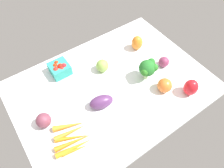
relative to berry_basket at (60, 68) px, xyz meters
The scene contains 11 objects.
tablecloth 31.11cm from the berry_basket, 126.82° to the left, with size 104.00×76.00×2.00cm, color white.
berry_basket is the anchor object (origin of this frame).
broccoli_head 48.56cm from the berry_basket, 140.88° to the left, with size 10.69×9.19×12.59cm.
red_onion_near_basket 31.86cm from the berry_basket, 49.67° to the left, with size 7.24×7.24×7.24cm, color brown.
red_onion_center 59.37cm from the berry_basket, 150.36° to the left, with size 6.12×6.12×6.12cm, color #7F3152.
carrot_bunch 41.01cm from the berry_basket, 70.96° to the left, with size 19.57×18.10×3.00cm.
heirloom_tomato_green 23.84cm from the berry_basket, 149.89° to the left, with size 7.30×7.30×7.30cm, color #86AE49.
heirloom_tomato_orange 58.08cm from the berry_basket, 133.25° to the left, with size 7.74×7.74×7.74cm, color orange.
eggplant 32.34cm from the berry_basket, 102.80° to the left, with size 12.11×6.85×6.85cm, color #572F61.
bell_pepper_red 71.18cm from the berry_basket, 133.82° to the left, with size 7.24×7.24×9.71cm, color red.
bell_pepper_orange 48.73cm from the berry_basket, 168.98° to the left, with size 6.86×6.86×9.26cm, color orange.
Camera 1 is at (38.12, 54.66, 94.26)cm, focal length 33.51 mm.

